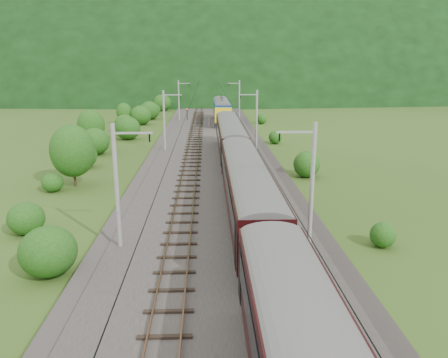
{
  "coord_description": "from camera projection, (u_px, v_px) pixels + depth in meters",
  "views": [
    {
      "loc": [
        -0.47,
        -26.57,
        11.88
      ],
      "look_at": [
        0.87,
        7.96,
        2.6
      ],
      "focal_mm": 35.0,
      "sensor_mm": 36.0,
      "label": 1
    }
  ],
  "objects": [
    {
      "name": "ground",
      "position": [
        215.0,
        248.0,
        28.74
      ],
      "size": [
        600.0,
        600.0,
        0.0
      ],
      "primitive_type": "plane",
      "color": "#2F4816",
      "rests_on": "ground"
    },
    {
      "name": "railbed",
      "position": [
        213.0,
        200.0,
        38.35
      ],
      "size": [
        14.0,
        220.0,
        0.3
      ],
      "primitive_type": "cube",
      "color": "#38332D",
      "rests_on": "ground"
    },
    {
      "name": "track_left",
      "position": [
        186.0,
        198.0,
        38.2
      ],
      "size": [
        2.4,
        220.0,
        0.27
      ],
      "color": "brown",
      "rests_on": "railbed"
    },
    {
      "name": "track_right",
      "position": [
        240.0,
        197.0,
        38.38
      ],
      "size": [
        2.4,
        220.0,
        0.27
      ],
      "color": "brown",
      "rests_on": "railbed"
    },
    {
      "name": "catenary_left",
      "position": [
        165.0,
        119.0,
        58.22
      ],
      "size": [
        2.54,
        192.28,
        8.0
      ],
      "color": "gray",
      "rests_on": "railbed"
    },
    {
      "name": "catenary_right",
      "position": [
        256.0,
        119.0,
        58.68
      ],
      "size": [
        2.54,
        192.28,
        8.0
      ],
      "color": "gray",
      "rests_on": "railbed"
    },
    {
      "name": "overhead_wires",
      "position": [
        213.0,
        121.0,
        36.55
      ],
      "size": [
        4.83,
        198.0,
        0.03
      ],
      "color": "black",
      "rests_on": "ground"
    },
    {
      "name": "mountain_main",
      "position": [
        207.0,
        81.0,
        279.66
      ],
      "size": [
        504.0,
        360.0,
        244.0
      ],
      "primitive_type": "ellipsoid",
      "color": "black",
      "rests_on": "ground"
    },
    {
      "name": "mountain_ridge",
      "position": [
        41.0,
        79.0,
        313.76
      ],
      "size": [
        336.0,
        280.0,
        132.0
      ],
      "primitive_type": "ellipsoid",
      "color": "black",
      "rests_on": "ground"
    },
    {
      "name": "train",
      "position": [
        269.0,
        244.0,
        20.57
      ],
      "size": [
        3.02,
        145.53,
        5.25
      ],
      "color": "black",
      "rests_on": "ground"
    },
    {
      "name": "hazard_post_near",
      "position": [
        209.0,
        122.0,
        81.11
      ],
      "size": [
        0.17,
        0.17,
        1.57
      ],
      "primitive_type": "cylinder",
      "color": "red",
      "rests_on": "railbed"
    },
    {
      "name": "hazard_post_far",
      "position": [
        213.0,
        123.0,
        80.69
      ],
      "size": [
        0.15,
        0.15,
        1.39
      ],
      "primitive_type": "cylinder",
      "color": "red",
      "rests_on": "railbed"
    },
    {
      "name": "signal",
      "position": [
        187.0,
        113.0,
        89.99
      ],
      "size": [
        0.26,
        0.26,
        2.38
      ],
      "color": "black",
      "rests_on": "railbed"
    },
    {
      "name": "vegetation_left",
      "position": [
        103.0,
        142.0,
        54.32
      ],
      "size": [
        11.11,
        146.05,
        6.13
      ],
      "color": "#1D4512",
      "rests_on": "ground"
    },
    {
      "name": "vegetation_right",
      "position": [
        385.0,
        220.0,
        30.13
      ],
      "size": [
        6.7,
        102.88,
        3.15
      ],
      "color": "#1D4512",
      "rests_on": "ground"
    }
  ]
}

